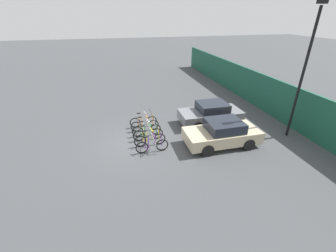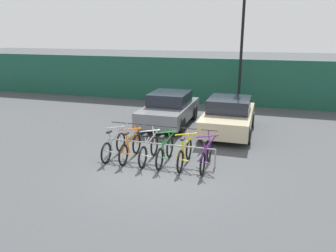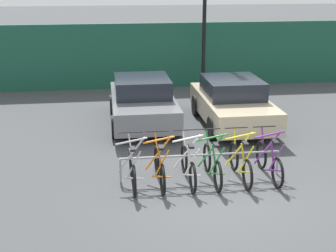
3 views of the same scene
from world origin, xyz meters
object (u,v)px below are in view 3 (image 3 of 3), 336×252
at_px(bicycle_yellow, 240,163).
at_px(car_grey, 143,101).
at_px(bike_rack, 201,158).
at_px(bicycle_white, 188,166).
at_px(bicycle_silver, 132,169).
at_px(bicycle_orange, 159,167).
at_px(car_beige, 232,103).
at_px(bicycle_purple, 269,161).
at_px(bicycle_green, 212,164).

bearing_deg(bicycle_yellow, car_grey, 115.41).
distance_m(bike_rack, bicycle_white, 0.35).
height_order(bicycle_silver, bicycle_orange, same).
height_order(bike_rack, bicycle_yellow, bicycle_yellow).
xyz_separation_m(bicycle_silver, car_beige, (3.18, 3.77, 0.31)).
relative_size(bicycle_orange, bicycle_purple, 1.00).
height_order(bike_rack, bicycle_white, bicycle_white).
height_order(bicycle_silver, car_grey, car_grey).
relative_size(bicycle_yellow, bicycle_purple, 1.00).
bearing_deg(car_beige, bicycle_white, -117.76).
distance_m(bicycle_white, car_beige, 4.28).
bearing_deg(bicycle_white, car_beige, 64.87).
xyz_separation_m(bicycle_yellow, bicycle_purple, (0.65, 0.00, 0.00)).
xyz_separation_m(bicycle_silver, bicycle_white, (1.20, 0.00, 0.00)).
xyz_separation_m(bicycle_green, car_grey, (-1.15, 4.26, 0.31)).
xyz_separation_m(bike_rack, bicycle_purple, (1.50, -0.15, -0.11)).
height_order(bicycle_orange, car_beige, car_beige).
xyz_separation_m(bike_rack, car_grey, (-0.92, 4.11, 0.21)).
xyz_separation_m(bicycle_yellow, car_grey, (-1.77, 4.26, 0.31)).
height_order(bicycle_orange, bicycle_white, same).
relative_size(bicycle_orange, car_beige, 0.43).
bearing_deg(bicycle_green, car_grey, 104.79).
xyz_separation_m(bicycle_white, bicycle_yellow, (1.15, 0.00, 0.00)).
bearing_deg(bicycle_purple, bicycle_white, -176.90).
height_order(bicycle_yellow, car_beige, car_beige).
relative_size(car_grey, car_beige, 0.99).
xyz_separation_m(bicycle_white, car_beige, (1.99, 3.77, 0.31)).
relative_size(bicycle_white, bicycle_yellow, 1.00).
relative_size(bicycle_white, car_beige, 0.43).
height_order(bicycle_orange, car_grey, car_grey).
bearing_deg(car_grey, bicycle_purple, -60.38).
distance_m(bicycle_purple, car_beige, 3.79).
bearing_deg(bicycle_purple, bicycle_green, -176.90).
height_order(bicycle_yellow, car_grey, car_grey).
height_order(bike_rack, car_grey, car_grey).
height_order(bicycle_green, car_grey, car_grey).
bearing_deg(bike_rack, bicycle_green, -33.56).
relative_size(bicycle_orange, bicycle_green, 1.00).
xyz_separation_m(bike_rack, bicycle_orange, (-0.92, -0.15, -0.11)).
bearing_deg(car_beige, bicycle_orange, -124.65).
height_order(bike_rack, bicycle_silver, bicycle_silver).
xyz_separation_m(bicycle_orange, bicycle_yellow, (1.77, 0.00, 0.00)).
bearing_deg(bicycle_silver, bicycle_white, 1.08).
xyz_separation_m(bicycle_orange, bicycle_green, (1.15, 0.00, 0.00)).
relative_size(bicycle_silver, bicycle_purple, 1.00).
relative_size(bicycle_white, car_grey, 0.44).
distance_m(bicycle_white, bicycle_green, 0.53).
xyz_separation_m(bicycle_silver, bicycle_purple, (3.00, 0.00, 0.00)).
height_order(bike_rack, bicycle_purple, bicycle_purple).
bearing_deg(bicycle_white, bike_rack, 28.84).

